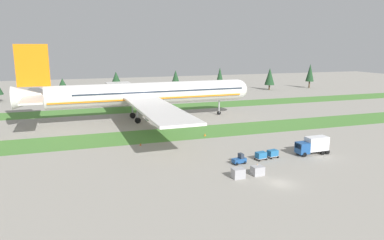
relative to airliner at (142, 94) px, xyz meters
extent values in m
plane|color=gray|center=(11.77, -55.89, -7.89)|extent=(400.00, 400.00, 0.00)
cube|color=#4C8438|center=(11.77, -19.11, -7.89)|extent=(320.00, 13.17, 0.01)
cube|color=#4C8438|center=(11.77, 19.23, -7.89)|extent=(320.00, 13.17, 0.01)
cylinder|color=silver|center=(2.35, 0.06, -0.01)|extent=(57.65, 8.00, 6.43)
sphere|color=silver|center=(31.09, 0.85, -0.01)|extent=(6.30, 6.30, 6.30)
cone|color=silver|center=(-29.19, -0.80, 0.47)|extent=(9.98, 6.38, 6.11)
cube|color=orange|center=(2.35, 0.06, -1.14)|extent=(56.25, 8.09, 0.36)
cube|color=#283342|center=(5.86, 0.16, 0.79)|extent=(50.64, 7.87, 0.44)
cube|color=silver|center=(-1.77, 22.46, -0.66)|extent=(10.16, 38.80, 0.58)
cylinder|color=#A3A3A8|center=(-0.24, 16.71, -2.77)|extent=(5.70, 3.69, 3.54)
cube|color=silver|center=(-0.54, -22.52, -0.66)|extent=(10.16, 38.80, 0.58)
cylinder|color=#A3A3A8|center=(0.67, -16.70, -2.77)|extent=(5.70, 3.69, 3.54)
cube|color=silver|center=(-28.73, 8.16, 0.95)|extent=(5.49, 14.16, 0.41)
cube|color=silver|center=(-28.25, -9.72, 0.95)|extent=(5.49, 14.16, 0.41)
cube|color=orange|center=(-28.49, -0.78, 8.67)|extent=(8.22, 0.92, 10.93)
cylinder|color=#A3A3A8|center=(24.78, 0.68, -4.13)|extent=(0.44, 0.44, 6.31)
cylinder|color=black|center=(24.78, 0.68, -7.29)|extent=(1.21, 0.45, 1.20)
cylinder|color=#A3A3A8|center=(-2.26, 3.80, -4.01)|extent=(0.44, 0.44, 6.06)
cylinder|color=black|center=(-2.26, 3.80, -7.04)|extent=(1.72, 0.64, 1.70)
cylinder|color=#A3A3A8|center=(-2.05, -3.92, -4.01)|extent=(0.44, 0.44, 6.06)
cylinder|color=black|center=(-2.05, -3.92, -7.04)|extent=(1.72, 0.64, 1.70)
cube|color=#1E4C8E|center=(9.75, -44.99, -7.21)|extent=(2.78, 1.71, 0.77)
cube|color=#283342|center=(10.13, -44.93, -6.37)|extent=(0.87, 1.19, 0.90)
cylinder|color=black|center=(8.94, -45.68, -7.59)|extent=(0.62, 0.30, 0.60)
cylinder|color=black|center=(8.76, -44.60, -7.59)|extent=(0.62, 0.30, 0.60)
cylinder|color=black|center=(10.74, -45.39, -7.59)|extent=(0.62, 0.30, 0.60)
cylinder|color=black|center=(10.56, -44.30, -7.59)|extent=(0.62, 0.30, 0.60)
cube|color=#A3A3A8|center=(14.78, -44.16, -7.49)|extent=(2.42, 1.84, 0.10)
cube|color=#23669E|center=(14.78, -44.16, -6.89)|extent=(2.13, 1.62, 1.10)
cylinder|color=black|center=(14.07, -44.98, -7.69)|extent=(0.41, 0.18, 0.40)
cylinder|color=black|center=(13.84, -43.62, -7.69)|extent=(0.41, 0.18, 0.40)
cylinder|color=black|center=(15.72, -44.71, -7.69)|extent=(0.41, 0.18, 0.40)
cylinder|color=black|center=(15.49, -43.34, -7.69)|extent=(0.41, 0.18, 0.40)
cube|color=#A3A3A8|center=(17.64, -43.69, -7.49)|extent=(2.42, 1.84, 0.10)
cube|color=#23669E|center=(17.64, -43.69, -6.89)|extent=(2.13, 1.62, 1.10)
cylinder|color=black|center=(16.93, -44.50, -7.69)|extent=(0.41, 0.18, 0.40)
cylinder|color=black|center=(16.70, -43.14, -7.69)|extent=(0.41, 0.18, 0.40)
cylinder|color=black|center=(18.58, -44.23, -7.69)|extent=(0.41, 0.18, 0.40)
cylinder|color=black|center=(18.35, -42.87, -7.69)|extent=(0.41, 0.18, 0.40)
cube|color=#1E4C8E|center=(24.08, -44.25, -6.31)|extent=(2.23, 2.33, 2.20)
cube|color=#283342|center=(23.02, -44.27, -5.87)|extent=(0.11, 2.07, 0.97)
cube|color=silver|center=(27.43, -44.21, -5.71)|extent=(4.53, 2.36, 2.80)
cylinder|color=black|center=(23.87, -45.26, -7.41)|extent=(0.96, 0.31, 0.96)
cylinder|color=black|center=(23.85, -43.26, -7.41)|extent=(0.96, 0.31, 0.96)
cylinder|color=black|center=(28.34, -45.20, -7.41)|extent=(0.96, 0.31, 0.96)
cylinder|color=black|center=(28.32, -43.20, -7.41)|extent=(0.96, 0.31, 0.96)
cylinder|color=black|center=(29.47, -45.18, -7.41)|extent=(0.96, 0.31, 0.96)
cylinder|color=black|center=(29.44, -43.18, -7.41)|extent=(0.96, 0.31, 0.96)
cylinder|color=black|center=(10.47, -50.49, -7.47)|extent=(0.18, 0.18, 0.85)
cylinder|color=black|center=(10.48, -50.71, -7.47)|extent=(0.18, 0.18, 0.85)
cylinder|color=orange|center=(10.48, -50.60, -6.73)|extent=(0.36, 0.36, 0.62)
sphere|color=tan|center=(10.48, -50.60, -6.27)|extent=(0.24, 0.24, 0.24)
cylinder|color=orange|center=(10.46, -50.37, -6.76)|extent=(0.10, 0.10, 0.58)
cylinder|color=orange|center=(10.49, -50.83, -6.76)|extent=(0.10, 0.10, 0.58)
cube|color=#A3A3A8|center=(6.43, -51.49, -7.06)|extent=(2.05, 1.67, 1.66)
cube|color=#A3A3A8|center=(10.19, -51.25, -7.11)|extent=(2.08, 1.70, 1.55)
cone|color=orange|center=(11.03, -23.41, -7.54)|extent=(0.44, 0.44, 0.69)
cone|color=orange|center=(-5.43, -26.76, -7.63)|extent=(0.44, 0.44, 0.53)
cylinder|color=#4C3823|center=(-22.89, 50.60, -6.32)|extent=(0.70, 0.70, 3.15)
cone|color=#1E4223|center=(-22.89, 50.60, -1.94)|extent=(5.17, 5.17, 5.61)
cylinder|color=#4C3823|center=(-1.58, 49.46, -5.93)|extent=(0.70, 0.70, 3.92)
cone|color=#1E4223|center=(-1.58, 49.46, -0.47)|extent=(5.79, 5.79, 7.02)
cylinder|color=#4C3823|center=(25.77, 54.50, -6.12)|extent=(0.70, 0.70, 3.54)
cone|color=#1E4223|center=(25.77, 54.50, -0.78)|extent=(4.48, 4.48, 7.15)
cylinder|color=#4C3823|center=(46.37, 51.52, -5.98)|extent=(0.70, 0.70, 3.82)
cone|color=#1E4223|center=(46.37, 51.52, -0.11)|extent=(3.64, 3.64, 7.92)
cylinder|color=#4C3823|center=(73.75, 53.00, -6.64)|extent=(0.70, 0.70, 2.51)
cone|color=#1E4223|center=(73.75, 53.00, -1.24)|extent=(4.85, 4.85, 8.29)
cylinder|color=#4C3823|center=(97.49, 53.32, -6.15)|extent=(0.70, 0.70, 3.48)
cone|color=#1E4223|center=(97.49, 53.32, 0.03)|extent=(4.18, 4.18, 8.89)
camera|label=1|loc=(-18.59, -102.21, 13.78)|focal=33.27mm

